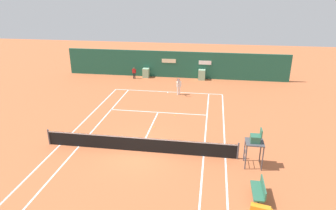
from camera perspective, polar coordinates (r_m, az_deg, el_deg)
ground_plane at (r=19.58m, az=-5.04°, el=-7.87°), size 80.00×80.00×0.01m
tennis_net at (r=18.85m, az=-5.50°, el=-7.35°), size 12.10×0.10×1.07m
sponsor_back_wall at (r=34.21m, az=1.34°, el=7.58°), size 25.00×1.02×2.97m
umpire_chair at (r=17.53m, az=16.17°, el=-6.65°), size 1.00×1.00×2.33m
player_bench at (r=15.57m, az=16.94°, el=-15.08°), size 0.54×1.58×0.88m
equipment_bag at (r=15.02m, az=17.49°, el=-18.35°), size 1.04×0.49×0.32m
player_on_baseline at (r=28.52m, az=2.05°, el=3.75°), size 0.47×0.80×1.79m
ball_kid_left_post at (r=34.07m, az=-6.44°, el=6.20°), size 0.43×0.18×1.29m
tennis_ball_mid_court at (r=24.02m, az=1.34°, el=-1.98°), size 0.07×0.07×0.07m
tennis_ball_by_sideline at (r=29.88m, az=-8.56°, el=2.52°), size 0.07×0.07×0.07m
tennis_ball_near_service_line at (r=22.05m, az=-2.57°, el=-4.21°), size 0.07×0.07×0.07m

